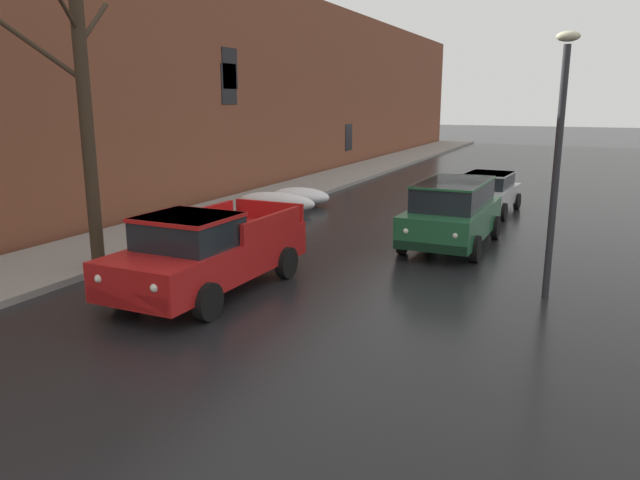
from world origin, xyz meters
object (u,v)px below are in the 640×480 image
at_px(sedan_silver_parked_kerbside_mid, 487,192).
at_px(pickup_truck_red_approaching_near_lane, 207,252).
at_px(suv_green_parked_kerbside_close, 453,211).
at_px(street_lamp_post, 558,153).
at_px(bare_tree_second_along_sidewalk, 85,120).

bearing_deg(sedan_silver_parked_kerbside_mid, pickup_truck_red_approaching_near_lane, -107.97).
distance_m(pickup_truck_red_approaching_near_lane, suv_green_parked_kerbside_close, 7.31).
bearing_deg(street_lamp_post, bare_tree_second_along_sidewalk, -167.07).
height_order(sedan_silver_parked_kerbside_mid, street_lamp_post, street_lamp_post).
distance_m(suv_green_parked_kerbside_close, street_lamp_post, 4.99).
xyz_separation_m(sedan_silver_parked_kerbside_mid, street_lamp_post, (2.69, -9.35, 2.22)).
height_order(suv_green_parked_kerbside_close, sedan_silver_parked_kerbside_mid, suv_green_parked_kerbside_close).
xyz_separation_m(pickup_truck_red_approaching_near_lane, sedan_silver_parked_kerbside_mid, (3.86, 11.90, -0.13)).
height_order(pickup_truck_red_approaching_near_lane, sedan_silver_parked_kerbside_mid, pickup_truck_red_approaching_near_lane).
bearing_deg(pickup_truck_red_approaching_near_lane, street_lamp_post, 21.31).
bearing_deg(pickup_truck_red_approaching_near_lane, bare_tree_second_along_sidewalk, 175.18).
bearing_deg(suv_green_parked_kerbside_close, street_lamp_post, -53.33).
xyz_separation_m(pickup_truck_red_approaching_near_lane, suv_green_parked_kerbside_close, (3.82, 6.23, 0.11)).
height_order(bare_tree_second_along_sidewalk, pickup_truck_red_approaching_near_lane, bare_tree_second_along_sidewalk).
xyz_separation_m(bare_tree_second_along_sidewalk, street_lamp_post, (9.91, 2.27, -0.58)).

